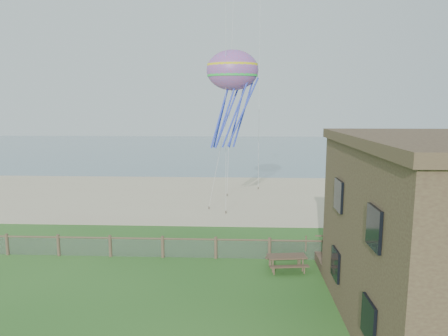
{
  "coord_description": "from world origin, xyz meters",
  "views": [
    {
      "loc": [
        1.43,
        -15.36,
        8.42
      ],
      "look_at": [
        0.37,
        8.0,
        4.84
      ],
      "focal_mm": 32.0,
      "sensor_mm": 36.0,
      "label": 1
    }
  ],
  "objects": [
    {
      "name": "ground",
      "position": [
        0.0,
        0.0,
        0.0
      ],
      "size": [
        160.0,
        160.0,
        0.0
      ],
      "primitive_type": "plane",
      "color": "#23531C",
      "rests_on": "ground"
    },
    {
      "name": "sand_beach",
      "position": [
        0.0,
        22.0,
        0.0
      ],
      "size": [
        72.0,
        20.0,
        0.02
      ],
      "primitive_type": "cube",
      "color": "#BFAC8A",
      "rests_on": "ground"
    },
    {
      "name": "ocean",
      "position": [
        0.0,
        66.0,
        0.0
      ],
      "size": [
        160.0,
        68.0,
        0.02
      ],
      "primitive_type": "cube",
      "color": "slate",
      "rests_on": "ground"
    },
    {
      "name": "chainlink_fence",
      "position": [
        0.0,
        6.0,
        0.55
      ],
      "size": [
        36.2,
        0.2,
        1.25
      ],
      "primitive_type": null,
      "color": "brown",
      "rests_on": "ground"
    },
    {
      "name": "picnic_table",
      "position": [
        3.8,
        4.61,
        0.42
      ],
      "size": [
        2.18,
        1.75,
        0.85
      ],
      "primitive_type": null,
      "rotation": [
        0.0,
        0.0,
        0.12
      ],
      "color": "#4F3B2D",
      "rests_on": "ground"
    },
    {
      "name": "octopus_kite",
      "position": [
        0.7,
        13.9,
        9.1
      ],
      "size": [
        4.24,
        3.54,
        7.49
      ],
      "primitive_type": null,
      "rotation": [
        0.0,
        0.0,
        0.3
      ],
      "color": "#FF2846"
    }
  ]
}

